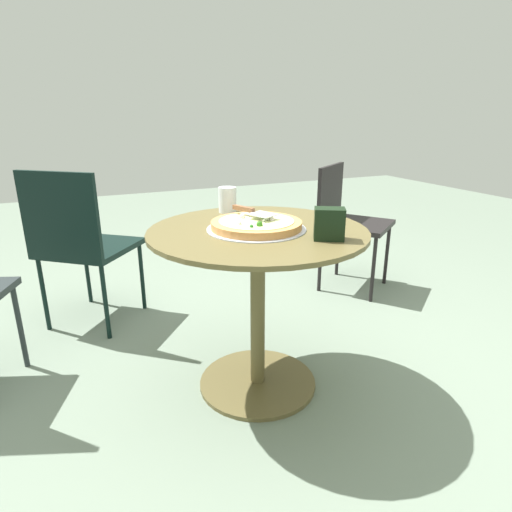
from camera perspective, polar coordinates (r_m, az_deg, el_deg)
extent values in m
plane|color=slate|center=(1.99, 0.21, -16.56)|extent=(10.00, 10.00, 0.00)
cylinder|color=brown|center=(1.69, 0.24, 3.30)|extent=(0.87, 0.87, 0.02)
cylinder|color=brown|center=(1.81, 0.23, -7.32)|extent=(0.06, 0.06, 0.67)
cylinder|color=brown|center=(1.99, 0.21, -16.34)|extent=(0.51, 0.51, 0.02)
cylinder|color=silver|center=(1.69, 0.00, 3.67)|extent=(0.39, 0.39, 0.00)
cylinder|color=#CE8C4C|center=(1.68, 0.00, 4.21)|extent=(0.35, 0.35, 0.03)
cylinder|color=beige|center=(1.68, 0.00, 4.73)|extent=(0.29, 0.29, 0.00)
sphere|color=silver|center=(1.70, 1.75, 5.11)|extent=(0.02, 0.02, 0.02)
sphere|color=#E2EDC9|center=(1.68, 1.50, 5.01)|extent=(0.02, 0.02, 0.02)
sphere|color=#2A6A21|center=(1.71, 0.82, 5.24)|extent=(0.02, 0.02, 0.02)
sphere|color=white|center=(1.71, -1.85, 5.26)|extent=(0.02, 0.02, 0.02)
sphere|color=white|center=(1.65, 1.03, 4.69)|extent=(0.01, 0.01, 0.01)
sphere|color=#2C7227|center=(1.57, -0.60, 3.96)|extent=(0.01, 0.01, 0.01)
sphere|color=#326D1C|center=(1.59, 0.47, 4.23)|extent=(0.02, 0.02, 0.02)
sphere|color=silver|center=(1.67, 2.15, 4.91)|extent=(0.02, 0.02, 0.02)
sphere|color=white|center=(1.62, -2.22, 4.39)|extent=(0.02, 0.02, 0.02)
cube|color=silver|center=(1.69, 0.88, 5.56)|extent=(0.11, 0.12, 0.00)
cube|color=brown|center=(1.76, -1.68, 6.30)|extent=(0.06, 0.11, 0.02)
cylinder|color=silver|center=(1.97, -3.78, 7.47)|extent=(0.08, 0.08, 0.11)
cube|color=black|center=(1.55, 9.70, 4.22)|extent=(0.13, 0.12, 0.11)
cylinder|color=#242B2D|center=(2.28, -28.84, -8.24)|extent=(0.02, 0.02, 0.41)
cube|color=black|center=(2.55, -21.10, 1.04)|extent=(0.62, 0.62, 0.03)
cube|color=black|center=(2.33, -24.67, 4.92)|extent=(0.35, 0.30, 0.43)
cylinder|color=black|center=(2.87, -21.51, -1.84)|extent=(0.02, 0.02, 0.42)
cylinder|color=black|center=(2.67, -14.90, -2.65)|extent=(0.02, 0.02, 0.42)
cylinder|color=black|center=(2.60, -26.34, -4.61)|extent=(0.02, 0.02, 0.42)
cylinder|color=black|center=(2.37, -19.36, -5.80)|extent=(0.02, 0.02, 0.42)
cube|color=black|center=(2.91, 13.23, 4.09)|extent=(0.57, 0.57, 0.03)
cube|color=black|center=(2.93, 9.85, 8.32)|extent=(0.35, 0.26, 0.36)
cylinder|color=black|center=(3.09, 16.97, 0.22)|extent=(0.02, 0.02, 0.43)
cylinder|color=black|center=(2.77, 15.30, -1.78)|extent=(0.02, 0.02, 0.43)
cylinder|color=black|center=(3.18, 10.83, 1.20)|extent=(0.02, 0.02, 0.43)
cylinder|color=black|center=(2.87, 8.51, -0.61)|extent=(0.02, 0.02, 0.43)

